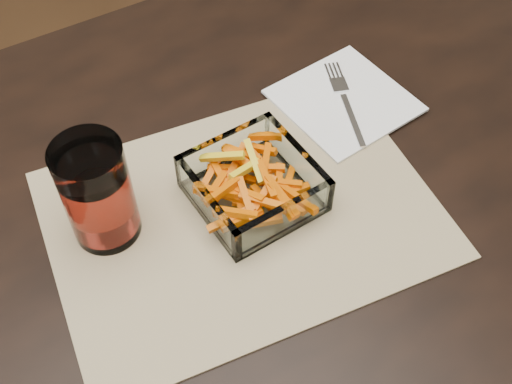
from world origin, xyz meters
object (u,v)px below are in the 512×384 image
dining_table (201,279)px  fork (345,100)px  glass_bowl (253,186)px  tumbler (98,195)px

dining_table → fork: (0.28, 0.10, 0.10)m
dining_table → glass_bowl: glass_bowl is taller
fork → dining_table: bearing=-140.8°
dining_table → fork: bearing=18.9°
fork → tumbler: bearing=-155.2°
glass_bowl → fork: bearing=21.9°
glass_bowl → tumbler: (-0.17, 0.05, 0.04)m
dining_table → glass_bowl: bearing=12.1°
dining_table → glass_bowl: 0.14m
tumbler → dining_table: bearing=-39.8°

